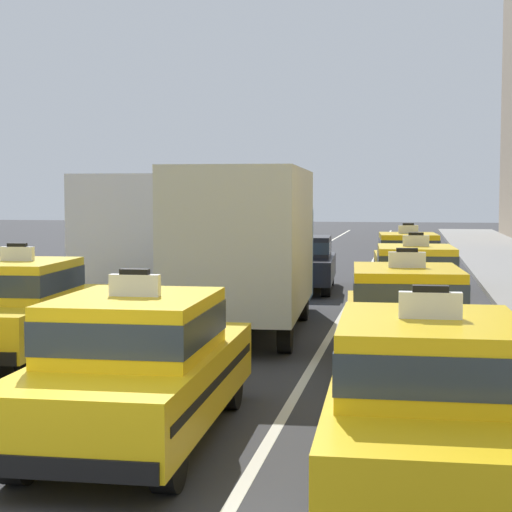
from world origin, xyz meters
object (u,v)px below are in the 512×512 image
Objects in this scene: box_truck_center_second at (250,244)px; taxi_right_third at (415,282)px; taxi_right_second at (406,317)px; taxi_left_second at (21,306)px; sedan_center_third at (303,261)px; taxi_right_fourth at (408,260)px; taxi_left_fourth at (246,244)px; taxi_right_nearest at (428,401)px; taxi_center_nearest at (138,365)px; bus_left_third at (182,229)px.

taxi_right_third is (3.32, 1.78, -0.90)m from box_truck_center_second.
taxi_right_second is 5.40m from taxi_right_third.
taxi_left_second is at bearing -141.39° from taxi_right_third.
taxi_right_fourth reaches higher than sedan_center_third.
taxi_right_third is at bearing 88.24° from taxi_right_second.
taxi_left_fourth is at bearing 108.46° from taxi_right_second.
taxi_right_second is at bearing 92.58° from taxi_right_nearest.
taxi_left_second is 1.01× the size of taxi_center_nearest.
taxi_left_fourth is 1.01× the size of taxi_center_nearest.
taxi_center_nearest is 0.99× the size of taxi_right_second.
bus_left_third is at bearing 103.64° from taxi_center_nearest.
taxi_left_second is at bearing -91.54° from bus_left_third.
sedan_center_third is 0.95× the size of taxi_right_nearest.
taxi_center_nearest is 5.11m from taxi_right_second.
taxi_right_fourth is (6.18, 2.02, -0.94)m from bus_left_third.
box_truck_center_second reaches higher than taxi_right_nearest.
sedan_center_third is at bearing 105.44° from taxi_right_second.
bus_left_third is at bearing -155.27° from sedan_center_third.
box_truck_center_second is at bearing -62.10° from bus_left_third.
taxi_right_nearest is at bearing -87.42° from taxi_right_second.
taxi_left_fourth and taxi_center_nearest have the same top height.
sedan_center_third is (3.22, -7.78, -0.03)m from taxi_left_fourth.
taxi_left_second is 18.53m from taxi_left_fourth.
taxi_left_second is at bearing 179.03° from taxi_right_second.
sedan_center_third is at bearing 101.33° from taxi_right_nearest.
taxi_left_second is at bearing -133.28° from box_truck_center_second.
box_truck_center_second is 1.51× the size of taxi_right_fourth.
sedan_center_third is at bearing 72.18° from taxi_left_second.
taxi_center_nearest is at bearing -100.49° from taxi_right_fourth.
box_truck_center_second reaches higher than sedan_center_third.
bus_left_third is 2.43× the size of taxi_right_third.
bus_left_third is 2.44× the size of taxi_left_fourth.
bus_left_third is 11.29m from taxi_right_second.
taxi_center_nearest is 0.65× the size of box_truck_center_second.
sedan_center_third is at bearing 24.73° from bus_left_third.
bus_left_third is 16.05m from taxi_right_nearest.
taxi_right_second is at bearing -71.54° from taxi_left_fourth.
sedan_center_third is 6.31m from taxi_right_third.
taxi_center_nearest and taxi_right_second have the same top height.
taxi_center_nearest is at bearing -124.74° from taxi_right_second.
taxi_left_second is 1.00× the size of taxi_right_second.
taxi_center_nearest is (3.54, -4.31, 0.00)m from taxi_left_second.
taxi_right_nearest is at bearing -19.13° from taxi_center_nearest.
taxi_right_third is at bearing 72.22° from taxi_center_nearest.
taxi_right_second is (6.45, -0.11, 0.00)m from taxi_left_second.
taxi_left_fourth is at bearing 105.11° from taxi_right_nearest.
taxi_left_fourth is at bearing 112.50° from sedan_center_third.
taxi_center_nearest is at bearing -89.67° from sedan_center_third.
bus_left_third is (0.25, 9.27, 0.94)m from taxi_left_second.
taxi_left_second is at bearing -119.66° from taxi_right_fourth.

